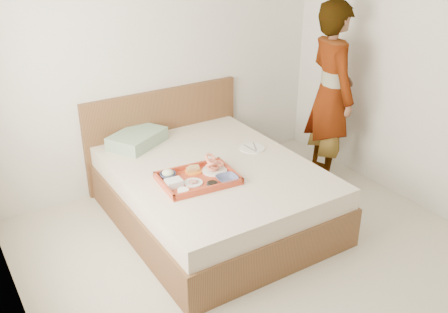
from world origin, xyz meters
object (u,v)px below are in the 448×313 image
bed (213,193)px  person (331,94)px  dinner_plate (252,148)px  tray (198,178)px

bed → person: size_ratio=1.11×
dinner_plate → tray: bearing=-159.0°
bed → dinner_plate: bearing=13.1°
tray → dinner_plate: tray is taller
tray → dinner_plate: bearing=25.9°
bed → person: (1.41, 0.09, 0.64)m
person → dinner_plate: bearing=104.0°
dinner_plate → person: (0.92, -0.02, 0.37)m
tray → bed: bearing=39.5°
tray → dinner_plate: (0.74, 0.28, -0.02)m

